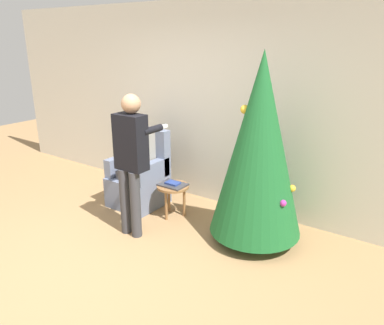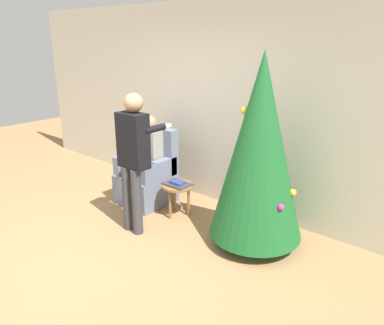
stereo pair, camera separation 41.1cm
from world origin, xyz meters
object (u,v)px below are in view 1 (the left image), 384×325
Objects in this scene: christmas_tree at (259,146)px; armchair at (140,179)px; person_standing at (131,154)px; side_stool at (173,190)px; person_seated at (138,158)px.

armchair is at bearing 179.82° from christmas_tree.
person_standing is (0.50, -0.67, 0.62)m from armchair.
christmas_tree reaches higher than side_stool.
armchair is 0.85× the size of person_seated.
armchair is 1.04m from person_standing.
side_stool is at bearing -2.21° from person_seated.
person_seated reaches higher than armchair.
person_seated is at bearing 128.45° from person_standing.
person_standing is at bearing -152.10° from christmas_tree.
person_standing is (-1.25, -0.66, -0.14)m from christmas_tree.
person_standing reaches higher than side_stool.
person_seated is at bearing -90.00° from armchair.
armchair is at bearing 174.86° from side_stool.
person_seated is (-1.75, -0.03, -0.45)m from christmas_tree.
christmas_tree reaches higher than person_standing.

